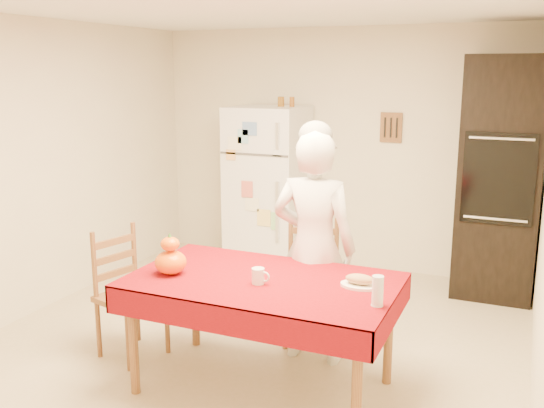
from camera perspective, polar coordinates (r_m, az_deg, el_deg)
The scene contains 17 objects.
floor at distance 4.76m, azimuth -2.35°, elevation -13.23°, with size 4.50×4.50×0.00m, color tan.
room_shell at distance 4.31m, azimuth -2.53°, elevation 6.57°, with size 4.02×4.52×2.51m.
refrigerator at distance 6.39m, azimuth -0.37°, elevation 1.52°, with size 0.75×0.74×1.70m.
oven_cabinet at distance 5.87m, azimuth 20.66°, elevation 2.22°, with size 0.70×0.62×2.20m.
dining_table at distance 3.92m, azimuth -0.87°, elevation -8.02°, with size 1.70×1.00×0.76m.
chair_far at distance 4.73m, azimuth 3.77°, elevation -6.77°, with size 0.51×0.50×0.95m.
chair_left at distance 4.60m, azimuth -13.63°, elevation -7.68°, with size 0.49×0.51×0.95m.
seated_woman at distance 4.31m, azimuth 3.95°, elevation -4.11°, with size 0.61×0.40×1.67m, color silver.
coffee_mug at distance 3.80m, azimuth -1.32°, elevation -6.79°, with size 0.08×0.08×0.10m, color silver.
pumpkin_lower at distance 4.02m, azimuth -9.51°, elevation -5.43°, with size 0.21×0.21×0.16m, color #E54405.
pumpkin_upper at distance 3.99m, azimuth -9.58°, elevation -3.73°, with size 0.12×0.12×0.09m, color #E04205.
wine_glass at distance 3.49m, azimuth 9.91°, elevation -8.07°, with size 0.07×0.07×0.18m, color silver.
bread_plate at distance 3.79m, azimuth 8.25°, elevation -7.60°, with size 0.24×0.24×0.02m, color white.
bread_loaf at distance 3.78m, azimuth 8.27°, elevation -7.02°, with size 0.18×0.10×0.06m, color tan.
spice_jar_left at distance 6.28m, azimuth 0.78°, elevation 9.61°, with size 0.05×0.05×0.10m, color #895B19.
spice_jar_mid at distance 6.27m, azimuth 0.93°, elevation 9.61°, with size 0.05×0.05×0.10m, color brown.
spice_jar_right at distance 6.23m, azimuth 1.89°, elevation 9.59°, with size 0.05×0.05×0.10m, color #90511A.
Camera 1 is at (1.87, -3.86, 2.07)m, focal length 40.00 mm.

